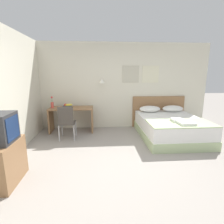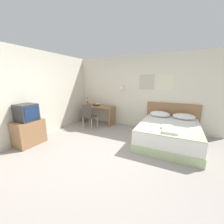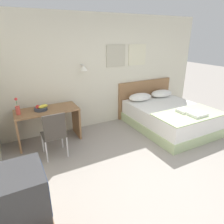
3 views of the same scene
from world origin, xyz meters
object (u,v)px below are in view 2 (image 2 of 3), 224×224
at_px(folded_towel_near_foot, 167,127).
at_px(television, 26,113).
at_px(desk, 99,111).
at_px(tv_stand, 29,133).
at_px(folded_towel_mid_bed, 170,131).
at_px(pillow_right, 184,116).
at_px(headboard, 172,118).
at_px(desk_chair, 88,115).
at_px(bed, 168,134).
at_px(throw_blanket, 168,131).
at_px(pillow_left, 160,114).
at_px(flower_vase, 88,102).
at_px(fruit_bowl, 97,105).

relative_size(folded_towel_near_foot, television, 0.56).
relative_size(folded_towel_near_foot, desk, 0.21).
xyz_separation_m(folded_towel_near_foot, tv_stand, (-3.44, -1.37, -0.27)).
bearing_deg(television, folded_towel_mid_bed, 17.14).
distance_m(pillow_right, tv_stand, 4.62).
bearing_deg(desk, headboard, 6.40).
bearing_deg(desk_chair, bed, -0.42).
bearing_deg(throw_blanket, pillow_left, 105.30).
bearing_deg(headboard, desk_chair, -160.07).
height_order(headboard, desk, headboard).
bearing_deg(folded_towel_mid_bed, pillow_right, 78.61).
distance_m(pillow_right, folded_towel_mid_bed, 1.50).
relative_size(pillow_right, tv_stand, 0.87).
height_order(throw_blanket, tv_stand, tv_stand).
xyz_separation_m(headboard, flower_vase, (-3.29, -0.34, 0.35)).
height_order(headboard, desk_chair, headboard).
bearing_deg(flower_vase, bed, -11.81).
distance_m(pillow_left, pillow_right, 0.73).
bearing_deg(desk_chair, pillow_right, 13.04).
distance_m(desk_chair, flower_vase, 0.90).
bearing_deg(pillow_right, fruit_bowl, -179.48).
height_order(desk_chair, flower_vase, flower_vase).
bearing_deg(flower_vase, tv_stand, -93.98).
distance_m(throw_blanket, tv_stand, 3.69).
height_order(fruit_bowl, flower_vase, flower_vase).
height_order(bed, headboard, headboard).
xyz_separation_m(pillow_right, tv_stand, (-3.83, -2.56, -0.31)).
relative_size(bed, television, 4.29).
xyz_separation_m(headboard, pillow_right, (0.36, -0.28, 0.15)).
height_order(headboard, throw_blanket, headboard).
xyz_separation_m(pillow_left, tv_stand, (-3.11, -2.56, -0.31)).
xyz_separation_m(pillow_right, television, (-3.83, -2.56, 0.26)).
xyz_separation_m(bed, tv_stand, (-3.47, -1.81, 0.07)).
bearing_deg(headboard, throw_blanket, -90.00).
relative_size(desk_chair, flower_vase, 2.68).
relative_size(desk_chair, tv_stand, 1.22).
bearing_deg(headboard, folded_towel_near_foot, -90.98).
relative_size(bed, flower_vase, 5.91).
bearing_deg(pillow_left, tv_stand, -140.52).
relative_size(headboard, throw_blanket, 1.11).
bearing_deg(television, pillow_left, 39.51).
xyz_separation_m(throw_blanket, television, (-3.47, -1.23, 0.35)).
bearing_deg(flower_vase, folded_towel_near_foot, -19.04).
height_order(folded_towel_near_foot, desk_chair, desk_chair).
bearing_deg(pillow_right, folded_towel_mid_bed, -101.39).
xyz_separation_m(pillow_left, television, (-3.10, -2.56, 0.26)).
relative_size(desk, television, 2.73).
distance_m(folded_towel_mid_bed, desk, 3.17).
bearing_deg(desk_chair, desk, 88.10).
distance_m(pillow_right, flower_vase, 3.66).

